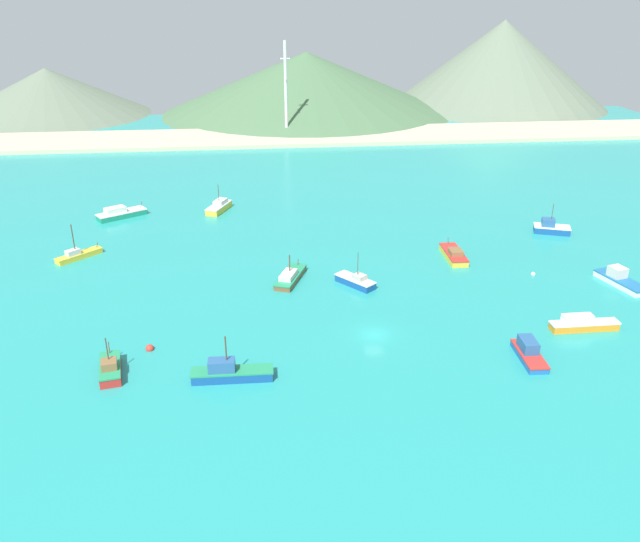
% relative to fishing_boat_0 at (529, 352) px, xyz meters
% --- Properties ---
extents(ground, '(260.00, 280.00, 0.50)m').
position_rel_fishing_boat_0_xyz_m(ground, '(-18.37, 37.93, -1.12)').
color(ground, teal).
extents(fishing_boat_0, '(2.93, 7.42, 2.36)m').
position_rel_fishing_boat_0_xyz_m(fishing_boat_0, '(0.00, 0.00, 0.00)').
color(fishing_boat_0, '#1E5BA8').
rests_on(fishing_boat_0, ground).
extents(fishing_boat_1, '(9.57, 1.91, 2.36)m').
position_rel_fishing_boat_0_xyz_m(fishing_boat_1, '(10.28, 6.27, 0.02)').
color(fishing_boat_1, orange).
rests_on(fishing_boat_1, ground).
extents(fishing_boat_2, '(7.31, 7.05, 6.34)m').
position_rel_fishing_boat_0_xyz_m(fishing_boat_2, '(-64.70, 39.79, -0.19)').
color(fishing_boat_2, gold).
rests_on(fishing_boat_2, ground).
extents(fishing_boat_3, '(9.89, 2.52, 5.92)m').
position_rel_fishing_boat_0_xyz_m(fishing_boat_3, '(-37.60, -0.77, 0.08)').
color(fishing_boat_3, '#14478C').
rests_on(fishing_boat_3, ground).
extents(fishing_boat_4, '(3.12, 8.88, 2.37)m').
position_rel_fishing_boat_0_xyz_m(fishing_boat_4, '(0.26, 32.82, -0.13)').
color(fishing_boat_4, gold).
rests_on(fishing_boat_4, ground).
extents(fishing_boat_5, '(5.20, 9.64, 2.64)m').
position_rel_fishing_boat_0_xyz_m(fishing_boat_5, '(23.30, 19.64, -0.03)').
color(fishing_boat_5, silver).
rests_on(fishing_boat_5, ground).
extents(fishing_boat_6, '(6.14, 6.82, 5.74)m').
position_rel_fishing_boat_0_xyz_m(fishing_boat_6, '(-18.43, 23.78, -0.11)').
color(fishing_boat_6, '#14478C').
rests_on(fishing_boat_6, ground).
extents(fishing_boat_7, '(3.65, 7.00, 5.26)m').
position_rel_fishing_boat_0_xyz_m(fishing_boat_7, '(-52.11, 1.84, -0.03)').
color(fishing_boat_7, red).
rests_on(fishing_boat_7, ground).
extents(fishing_boat_8, '(7.30, 5.18, 5.83)m').
position_rel_fishing_boat_0_xyz_m(fishing_boat_8, '(22.57, 43.27, 0.12)').
color(fishing_boat_8, '#14478C').
rests_on(fishing_boat_8, ground).
extents(fishing_boat_9, '(5.92, 9.63, 4.51)m').
position_rel_fishing_boat_0_xyz_m(fishing_boat_9, '(-28.63, 26.65, -0.17)').
color(fishing_boat_9, brown).
rests_on(fishing_boat_9, ground).
extents(fishing_boat_10, '(5.52, 8.19, 5.67)m').
position_rel_fishing_boat_0_xyz_m(fishing_boat_10, '(-41.24, 63.34, 0.01)').
color(fishing_boat_10, gold).
rests_on(fishing_boat_10, ground).
extents(fishing_boat_11, '(10.03, 7.90, 2.42)m').
position_rel_fishing_boat_0_xyz_m(fishing_boat_11, '(-61.21, 61.20, 0.01)').
color(fishing_boat_11, '#198466').
rests_on(fishing_boat_11, ground).
extents(buoy_0, '(0.73, 0.73, 0.73)m').
position_rel_fishing_boat_0_xyz_m(buoy_0, '(11.17, 24.63, -0.74)').
color(buoy_0, silver).
rests_on(buoy_0, ground).
extents(buoy_1, '(1.09, 1.09, 1.09)m').
position_rel_fishing_boat_0_xyz_m(buoy_1, '(-48.18, 7.22, -0.68)').
color(buoy_1, red).
rests_on(buoy_1, ground).
extents(beach_strip, '(247.00, 25.46, 1.20)m').
position_rel_fishing_boat_0_xyz_m(beach_strip, '(-18.37, 131.66, -0.27)').
color(beach_strip, '#C6B793').
rests_on(beach_strip, ground).
extents(hill_west, '(71.27, 71.27, 16.75)m').
position_rel_fishing_boat_0_xyz_m(hill_west, '(-106.51, 180.79, 7.51)').
color(hill_west, '#60705B').
rests_on(hill_west, ground).
extents(hill_central, '(107.13, 107.13, 21.71)m').
position_rel_fishing_boat_0_xyz_m(hill_central, '(-12.71, 177.24, 9.99)').
color(hill_central, '#476B47').
rests_on(hill_central, ground).
extents(hill_east, '(82.88, 82.88, 31.98)m').
position_rel_fishing_boat_0_xyz_m(hill_east, '(64.15, 184.59, 15.13)').
color(hill_east, '#60705B').
rests_on(hill_east, ground).
extents(radio_tower, '(2.88, 2.31, 28.81)m').
position_rel_fishing_boat_0_xyz_m(radio_tower, '(-22.81, 133.38, 13.83)').
color(radio_tower, silver).
rests_on(radio_tower, ground).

